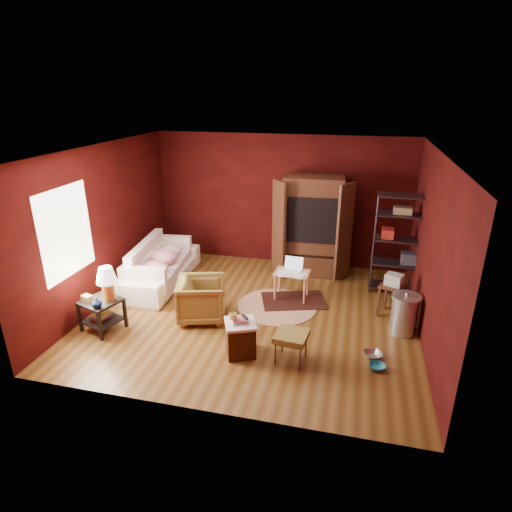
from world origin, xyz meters
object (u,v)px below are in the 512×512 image
Objects in this scene: hamper at (241,337)px; tv_armoire at (312,225)px; side_table at (104,293)px; armchair at (202,297)px; sofa at (160,263)px; laptop_desk at (292,275)px; wire_shelving at (400,240)px.

tv_armoire reaches higher than hamper.
armchair is at bearing 26.56° from side_table.
laptop_desk is at bearing -92.70° from sofa.
hamper is 0.32× the size of wire_shelving.
tv_armoire is (0.19, 1.25, 0.59)m from laptop_desk.
wire_shelving reaches higher than side_table.
laptop_desk is at bearing -156.06° from wire_shelving.
sofa reaches higher than laptop_desk.
side_table is (-0.08, -1.82, 0.21)m from sofa.
side_table is 0.53× the size of tv_armoire.
side_table reaches higher than sofa.
armchair is at bearing -133.08° from sofa.
tv_armoire is at bearing 84.11° from laptop_desk.
hamper is at bearing -104.64° from tv_armoire.
wire_shelving is at bearing 25.06° from laptop_desk.
tv_armoire is at bearing 78.81° from hamper.
hamper is 2.01m from laptop_desk.
side_table is 1.40× the size of laptop_desk.
wire_shelving is (4.53, 0.74, 0.60)m from sofa.
armchair is 1.26m from hamper.
laptop_desk is at bearing 77.18° from hamper.
laptop_desk is at bearing 33.10° from side_table.
sofa is at bearing -160.23° from tv_armoire.
wire_shelving reaches higher than hamper.
wire_shelving is (4.61, 2.55, 0.39)m from side_table.
side_table is 5.28m from wire_shelving.
armchair is (1.29, -1.13, -0.05)m from sofa.
armchair is 1.30× the size of hamper.
laptop_desk is 0.41× the size of wire_shelving.
armchair is at bearing 136.89° from hamper.
armchair is 1.02× the size of laptop_desk.
tv_armoire is at bearing -68.74° from sofa.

